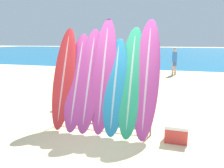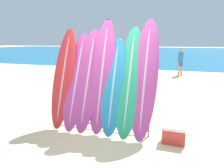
% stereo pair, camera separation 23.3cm
% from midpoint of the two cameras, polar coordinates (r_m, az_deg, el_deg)
% --- Properties ---
extents(ground_plane, '(160.00, 160.00, 0.00)m').
position_cam_midpoint_polar(ground_plane, '(4.78, -3.44, -13.87)').
color(ground_plane, beige).
extents(ocean_water, '(120.00, 60.00, 0.01)m').
position_cam_midpoint_polar(ocean_water, '(44.63, 15.03, 8.15)').
color(ocean_water, '#146693').
rests_on(ocean_water, ground_plane).
extents(surfboard_rack, '(2.27, 0.04, 0.91)m').
position_cam_midpoint_polar(surfboard_rack, '(5.01, -4.01, -6.65)').
color(surfboard_rack, gray).
rests_on(surfboard_rack, ground_plane).
extents(surfboard_slot_0, '(0.54, 0.89, 2.35)m').
position_cam_midpoint_polar(surfboard_slot_0, '(5.33, -13.69, 1.67)').
color(surfboard_slot_0, red).
rests_on(surfboard_slot_0, ground_plane).
extents(surfboard_slot_1, '(0.56, 0.97, 2.21)m').
position_cam_midpoint_polar(surfboard_slot_1, '(5.17, -10.36, 0.78)').
color(surfboard_slot_1, '#B23D8E').
rests_on(surfboard_slot_1, ground_plane).
extents(surfboard_slot_2, '(0.56, 0.98, 2.32)m').
position_cam_midpoint_polar(surfboard_slot_2, '(5.05, -7.32, 1.24)').
color(surfboard_slot_2, '#B23D8E').
rests_on(surfboard_slot_2, ground_plane).
extents(surfboard_slot_3, '(0.55, 0.88, 2.54)m').
position_cam_midpoint_polar(surfboard_slot_3, '(4.91, -3.61, 2.34)').
color(surfboard_slot_3, '#B23D8E').
rests_on(surfboard_slot_3, ground_plane).
extents(surfboard_slot_4, '(0.54, 0.83, 2.09)m').
position_cam_midpoint_polar(surfboard_slot_4, '(4.79, -0.58, -0.60)').
color(surfboard_slot_4, teal).
rests_on(surfboard_slot_4, ground_plane).
extents(surfboard_slot_5, '(0.54, 1.00, 2.35)m').
position_cam_midpoint_polar(surfboard_slot_5, '(4.73, 3.60, 0.81)').
color(surfboard_slot_5, '#289E70').
rests_on(surfboard_slot_5, ground_plane).
extents(surfboard_slot_6, '(0.54, 1.02, 2.52)m').
position_cam_midpoint_polar(surfboard_slot_6, '(4.68, 7.66, 1.70)').
color(surfboard_slot_6, '#B23D8E').
rests_on(surfboard_slot_6, ground_plane).
extents(person_near_water, '(0.29, 0.23, 1.71)m').
position_cam_midpoint_polar(person_near_water, '(12.41, 9.29, 5.96)').
color(person_near_water, tan).
rests_on(person_near_water, ground_plane).
extents(person_mid_beach, '(0.27, 0.27, 1.62)m').
position_cam_midpoint_polar(person_mid_beach, '(12.75, 4.85, 5.97)').
color(person_mid_beach, '#A87A5B').
rests_on(person_mid_beach, ground_plane).
extents(person_far_left, '(0.28, 0.25, 1.66)m').
position_cam_midpoint_polar(person_far_left, '(13.65, 15.53, 6.04)').
color(person_far_left, tan).
rests_on(person_far_left, ground_plane).
extents(person_far_right, '(0.25, 0.29, 1.73)m').
position_cam_midpoint_polar(person_far_right, '(7.35, -9.12, 2.58)').
color(person_far_right, tan).
rests_on(person_far_right, ground_plane).
extents(cooler_box, '(0.46, 0.33, 0.36)m').
position_cam_midpoint_polar(cooler_box, '(4.71, 15.01, -12.23)').
color(cooler_box, red).
rests_on(cooler_box, ground_plane).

